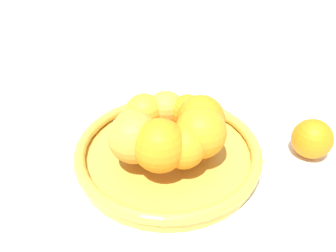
{
  "coord_description": "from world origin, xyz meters",
  "views": [
    {
      "loc": [
        -0.39,
        -0.18,
        0.39
      ],
      "look_at": [
        0.0,
        0.0,
        0.07
      ],
      "focal_mm": 35.0,
      "sensor_mm": 36.0,
      "label": 1
    }
  ],
  "objects": [
    {
      "name": "fruit_bowl",
      "position": [
        0.0,
        0.0,
        0.02
      ],
      "size": [
        0.32,
        0.32,
        0.03
      ],
      "color": "gold",
      "rests_on": "ground_plane"
    },
    {
      "name": "stray_orange",
      "position": [
        0.12,
        -0.22,
        0.03
      ],
      "size": [
        0.07,
        0.07,
        0.07
      ],
      "primitive_type": "sphere",
      "color": "orange",
      "rests_on": "ground_plane"
    },
    {
      "name": "orange_pile",
      "position": [
        -0.01,
        -0.01,
        0.07
      ],
      "size": [
        0.18,
        0.19,
        0.08
      ],
      "color": "orange",
      "rests_on": "fruit_bowl"
    },
    {
      "name": "ground_plane",
      "position": [
        0.0,
        0.0,
        0.0
      ],
      "size": [
        4.0,
        4.0,
        0.0
      ],
      "primitive_type": "plane",
      "color": "silver"
    }
  ]
}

